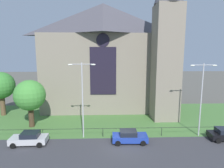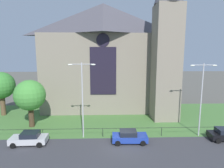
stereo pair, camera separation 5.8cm
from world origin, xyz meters
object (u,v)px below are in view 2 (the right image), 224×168
(tree_left_far, at_px, (1,86))
(streetlamp_near, at_px, (82,92))
(streetlamp_far, at_px, (202,92))
(parked_car_blue, at_px, (129,137))
(church_building, at_px, (107,55))
(parked_car_silver, at_px, (29,138))
(tree_left_near, at_px, (30,96))

(tree_left_far, xyz_separation_m, streetlamp_near, (14.95, -9.49, 0.78))
(streetlamp_far, xyz_separation_m, parked_car_blue, (-9.34, -1.65, -5.15))
(streetlamp_far, bearing_deg, church_building, 129.67)
(tree_left_far, distance_m, streetlamp_near, 17.73)
(church_building, xyz_separation_m, parked_car_blue, (2.45, -15.86, -9.53))
(church_building, bearing_deg, streetlamp_near, -102.98)
(parked_car_silver, height_order, parked_car_blue, same)
(streetlamp_near, relative_size, parked_car_blue, 2.25)
(tree_left_far, bearing_deg, parked_car_silver, -51.94)
(tree_left_near, distance_m, tree_left_far, 8.91)
(church_building, xyz_separation_m, streetlamp_near, (-3.27, -14.21, -4.31))
(tree_left_near, bearing_deg, parked_car_silver, -72.15)
(tree_left_near, distance_m, parked_car_blue, 15.33)
(church_building, bearing_deg, parked_car_silver, -120.71)
(church_building, xyz_separation_m, streetlamp_far, (11.78, -14.21, -4.38))
(tree_left_far, distance_m, parked_car_blue, 23.90)
(streetlamp_far, height_order, parked_car_silver, streetlamp_far)
(church_building, height_order, parked_car_silver, church_building)
(church_building, height_order, tree_left_near, church_building)
(tree_left_near, bearing_deg, streetlamp_far, -9.69)
(tree_left_near, height_order, tree_left_far, tree_left_far)
(church_building, distance_m, tree_left_far, 19.50)
(tree_left_far, distance_m, streetlamp_far, 31.48)
(tree_left_near, bearing_deg, tree_left_far, 141.39)
(streetlamp_far, bearing_deg, tree_left_near, 170.31)
(tree_left_near, distance_m, streetlamp_far, 23.42)
(church_building, distance_m, tree_left_near, 16.25)
(tree_left_far, bearing_deg, streetlamp_near, -32.40)
(streetlamp_near, height_order, parked_car_silver, streetlamp_near)
(streetlamp_near, height_order, parked_car_blue, streetlamp_near)
(parked_car_blue, bearing_deg, tree_left_far, 153.42)
(church_building, distance_m, parked_car_blue, 18.66)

